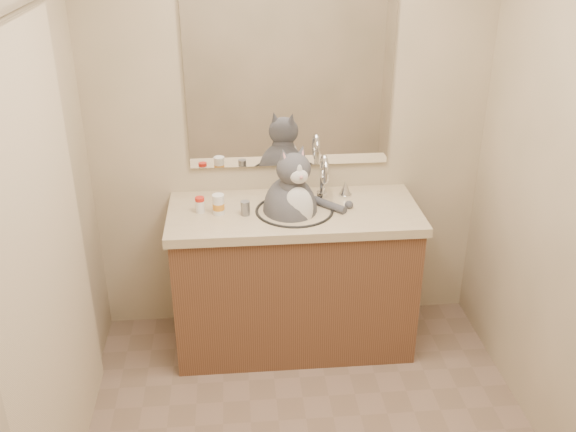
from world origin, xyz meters
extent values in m
cube|color=#C9B394|center=(0.00, 1.25, 1.20)|extent=(2.20, 0.01, 2.40)
cube|color=#C9B394|center=(-1.10, 0.00, 1.20)|extent=(0.01, 2.50, 2.40)
cube|color=brown|center=(0.00, 0.96, 0.40)|extent=(1.30, 0.55, 0.80)
cube|color=#C2B28B|center=(0.00, 0.96, 0.83)|extent=(1.34, 0.59, 0.05)
torus|color=black|center=(0.00, 0.94, 0.85)|extent=(0.42, 0.42, 0.02)
ellipsoid|color=white|center=(0.00, 0.94, 0.78)|extent=(0.40, 0.40, 0.15)
cylinder|color=silver|center=(0.17, 1.11, 0.95)|extent=(0.03, 0.03, 0.18)
torus|color=silver|center=(0.17, 1.05, 1.04)|extent=(0.03, 0.16, 0.16)
cone|color=silver|center=(0.30, 1.11, 0.90)|extent=(0.06, 0.06, 0.08)
cube|color=white|center=(0.00, 1.24, 1.45)|extent=(1.10, 0.02, 0.90)
cube|color=beige|center=(-1.05, 0.10, 1.00)|extent=(0.01, 1.20, 1.90)
ellipsoid|color=#4E4E54|center=(-0.02, 0.96, 0.84)|extent=(0.37, 0.39, 0.39)
ellipsoid|color=white|center=(0.01, 0.86, 0.90)|extent=(0.18, 0.13, 0.25)
ellipsoid|color=#4E4E54|center=(-0.01, 0.92, 1.10)|extent=(0.22, 0.20, 0.17)
ellipsoid|color=white|center=(0.01, 0.85, 1.08)|extent=(0.10, 0.07, 0.08)
sphere|color=#D88C8C|center=(0.02, 0.83, 1.09)|extent=(0.02, 0.02, 0.02)
cone|color=#4E4E54|center=(-0.06, 0.91, 1.18)|extent=(0.09, 0.08, 0.09)
cone|color=#4E4E54|center=(0.04, 0.95, 1.18)|extent=(0.09, 0.08, 0.09)
cylinder|color=#4E4E54|center=(0.17, 0.98, 0.87)|extent=(0.21, 0.22, 0.04)
cylinder|color=white|center=(-0.50, 0.97, 0.88)|extent=(0.06, 0.06, 0.07)
cylinder|color=red|center=(-0.50, 0.97, 0.93)|extent=(0.06, 0.06, 0.02)
cylinder|color=white|center=(-0.40, 0.95, 0.89)|extent=(0.06, 0.06, 0.09)
cylinder|color=orange|center=(-0.40, 0.95, 0.89)|extent=(0.07, 0.07, 0.03)
cylinder|color=white|center=(-0.40, 0.95, 0.95)|extent=(0.07, 0.07, 0.02)
cylinder|color=slate|center=(-0.26, 0.92, 0.89)|extent=(0.06, 0.06, 0.08)
camera|label=1|loc=(-0.31, -2.11, 2.30)|focal=40.00mm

